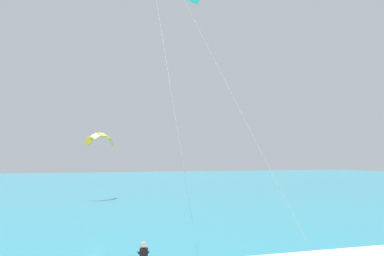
# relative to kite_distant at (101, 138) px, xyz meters

# --- Properties ---
(sea) EXTENTS (200.00, 120.00, 0.20)m
(sea) POSITION_rel_kite_distant_xyz_m (0.68, 22.90, -7.51)
(sea) COLOR teal
(sea) RESTS_ON ground
(kite_distant) EXTENTS (3.91, 2.95, 1.63)m
(kite_distant) POSITION_rel_kite_distant_xyz_m (0.00, 0.00, 0.00)
(kite_distant) COLOR yellow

